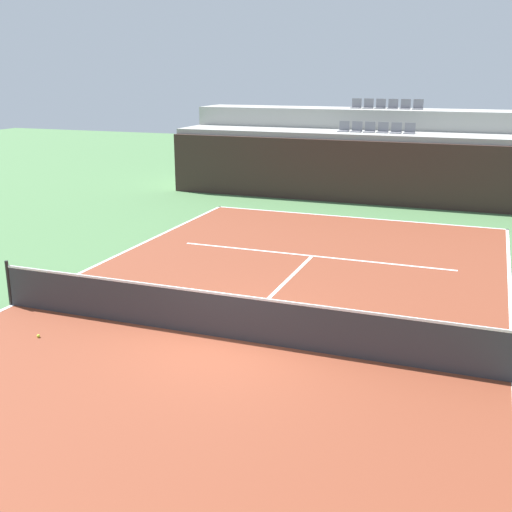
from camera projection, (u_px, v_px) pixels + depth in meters
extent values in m
plane|color=#477042|center=(228.00, 339.00, 12.77)|extent=(80.00, 80.00, 0.00)
cube|color=brown|center=(228.00, 338.00, 12.76)|extent=(11.00, 24.00, 0.01)
cube|color=white|center=(352.00, 217.00, 23.50)|extent=(11.00, 0.10, 0.00)
cube|color=white|center=(13.00, 305.00, 14.60)|extent=(0.10, 24.00, 0.00)
cube|color=white|center=(312.00, 256.00, 18.51)|extent=(8.26, 0.10, 0.00)
cube|color=white|center=(278.00, 289.00, 15.64)|extent=(0.10, 6.40, 0.00)
cube|color=#33231E|center=(368.00, 173.00, 25.61)|extent=(17.59, 0.30, 2.58)
cube|color=#9E9E99|center=(374.00, 166.00, 26.79)|extent=(17.59, 2.40, 2.80)
cube|color=#9E9E99|center=(384.00, 150.00, 28.83)|extent=(17.59, 2.40, 3.66)
cube|color=slate|center=(343.00, 131.00, 26.86)|extent=(0.44, 0.44, 0.04)
cube|color=slate|center=(344.00, 126.00, 26.98)|extent=(0.44, 0.04, 0.40)
cube|color=slate|center=(356.00, 132.00, 26.68)|extent=(0.44, 0.44, 0.04)
cube|color=slate|center=(357.00, 126.00, 26.79)|extent=(0.44, 0.04, 0.40)
cube|color=slate|center=(369.00, 132.00, 26.49)|extent=(0.44, 0.44, 0.04)
cube|color=slate|center=(370.00, 126.00, 26.61)|extent=(0.44, 0.04, 0.40)
cube|color=slate|center=(382.00, 132.00, 26.30)|extent=(0.44, 0.44, 0.04)
cube|color=slate|center=(383.00, 127.00, 26.42)|extent=(0.44, 0.04, 0.40)
cube|color=slate|center=(396.00, 133.00, 26.11)|extent=(0.44, 0.44, 0.04)
cube|color=slate|center=(397.00, 127.00, 26.23)|extent=(0.44, 0.04, 0.40)
cube|color=slate|center=(409.00, 133.00, 25.93)|extent=(0.44, 0.44, 0.04)
cube|color=slate|center=(410.00, 127.00, 26.04)|extent=(0.44, 0.04, 0.40)
cube|color=slate|center=(356.00, 108.00, 28.78)|extent=(0.44, 0.44, 0.04)
cube|color=slate|center=(357.00, 103.00, 28.90)|extent=(0.44, 0.04, 0.40)
cube|color=slate|center=(368.00, 108.00, 28.59)|extent=(0.44, 0.44, 0.04)
cube|color=slate|center=(369.00, 103.00, 28.71)|extent=(0.44, 0.04, 0.40)
cube|color=slate|center=(380.00, 108.00, 28.40)|extent=(0.44, 0.44, 0.04)
cube|color=slate|center=(381.00, 103.00, 28.52)|extent=(0.44, 0.04, 0.40)
cube|color=slate|center=(392.00, 109.00, 28.22)|extent=(0.44, 0.44, 0.04)
cube|color=slate|center=(393.00, 103.00, 28.34)|extent=(0.44, 0.04, 0.40)
cube|color=slate|center=(405.00, 109.00, 28.03)|extent=(0.44, 0.44, 0.04)
cube|color=slate|center=(406.00, 104.00, 28.15)|extent=(0.44, 0.04, 0.40)
cube|color=slate|center=(418.00, 109.00, 27.84)|extent=(0.44, 0.44, 0.04)
cube|color=slate|center=(418.00, 104.00, 27.96)|extent=(0.44, 0.04, 0.40)
cylinder|color=black|center=(9.00, 283.00, 14.47)|extent=(0.08, 0.08, 1.07)
cube|color=#333338|center=(227.00, 317.00, 12.63)|extent=(10.90, 0.02, 0.92)
cube|color=white|center=(227.00, 295.00, 12.50)|extent=(10.90, 0.04, 0.05)
sphere|color=#CCE033|center=(38.00, 336.00, 12.79)|extent=(0.07, 0.07, 0.07)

